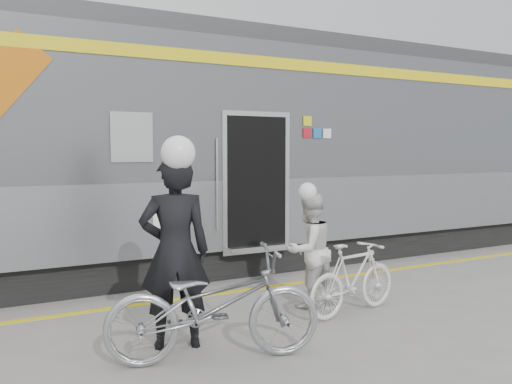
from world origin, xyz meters
TOP-DOWN VIEW (x-y plane):
  - ground at (0.00, 0.00)m, footprint 90.00×90.00m
  - train at (-0.86, 4.19)m, footprint 24.00×3.17m
  - safety_strip at (0.00, 2.15)m, footprint 24.00×0.12m
  - man at (-0.85, 0.46)m, footprint 0.84×0.66m
  - bicycle_left at (-0.65, -0.09)m, footprint 2.24×1.28m
  - woman at (1.22, 1.03)m, footprint 0.82×0.69m
  - bicycle_right at (1.52, 0.48)m, footprint 1.57×0.68m
  - helmet_man at (-0.85, 0.46)m, footprint 0.35×0.35m
  - helmet_woman at (1.22, 1.03)m, footprint 0.24×0.24m

SIDE VIEW (x-z plane):
  - ground at x=0.00m, z-range 0.00..0.00m
  - safety_strip at x=0.00m, z-range 0.00..0.01m
  - bicycle_right at x=1.52m, z-range 0.00..0.91m
  - bicycle_left at x=-0.65m, z-range 0.00..1.11m
  - woman at x=1.22m, z-range 0.00..1.51m
  - man at x=-0.85m, z-range 0.00..2.02m
  - helmet_woman at x=1.22m, z-range 1.51..1.75m
  - train at x=-0.86m, z-range 0.00..4.10m
  - helmet_man at x=-0.85m, z-range 2.02..2.37m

